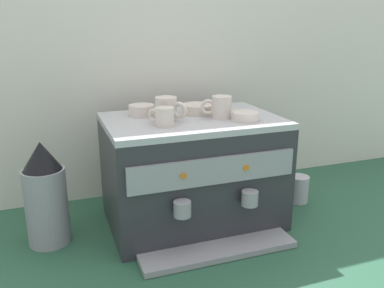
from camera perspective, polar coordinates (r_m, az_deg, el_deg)
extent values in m
plane|color=#28563D|center=(1.60, 0.00, -10.51)|extent=(4.00, 4.00, 0.00)
cube|color=silver|center=(1.76, -3.93, 10.79)|extent=(2.80, 0.03, 1.10)
cube|color=#2D2D33|center=(1.52, 0.00, -4.10)|extent=(0.62, 0.42, 0.38)
cube|color=#B7B7BC|center=(1.46, 0.00, 3.32)|extent=(0.62, 0.42, 0.02)
cube|color=#939399|center=(1.30, 3.22, -3.81)|extent=(0.57, 0.01, 0.09)
cylinder|color=orange|center=(1.26, -1.24, -4.51)|extent=(0.02, 0.01, 0.02)
cylinder|color=orange|center=(1.34, 7.64, -3.33)|extent=(0.02, 0.01, 0.02)
cube|color=#939399|center=(1.38, 3.77, -14.69)|extent=(0.53, 0.12, 0.02)
cylinder|color=#939399|center=(1.29, -1.37, -9.12)|extent=(0.06, 0.06, 0.05)
cylinder|color=#939399|center=(1.37, 8.15, -7.56)|extent=(0.06, 0.06, 0.05)
cylinder|color=beige|center=(1.42, -3.62, 4.98)|extent=(0.08, 0.08, 0.08)
torus|color=beige|center=(1.39, -1.79, 4.79)|extent=(0.05, 0.05, 0.06)
cylinder|color=beige|center=(1.34, -3.84, 3.84)|extent=(0.06, 0.06, 0.06)
torus|color=beige|center=(1.36, -5.34, 4.02)|extent=(0.04, 0.04, 0.05)
cylinder|color=beige|center=(1.45, 4.21, 5.22)|extent=(0.07, 0.07, 0.08)
torus|color=beige|center=(1.45, 2.29, 5.23)|extent=(0.06, 0.03, 0.06)
cylinder|color=beige|center=(1.53, 0.79, 4.99)|extent=(0.12, 0.12, 0.03)
cylinder|color=beige|center=(1.53, 0.79, 4.52)|extent=(0.07, 0.07, 0.01)
cylinder|color=beige|center=(1.42, 7.56, 3.89)|extent=(0.09, 0.09, 0.03)
cylinder|color=beige|center=(1.43, 7.54, 3.44)|extent=(0.05, 0.05, 0.01)
cylinder|color=beige|center=(1.50, -7.12, 4.75)|extent=(0.10, 0.10, 0.04)
cylinder|color=beige|center=(1.51, -7.10, 4.20)|extent=(0.05, 0.05, 0.01)
cylinder|color=#939399|center=(1.47, -19.78, -8.28)|extent=(0.14, 0.14, 0.27)
cone|color=black|center=(1.41, -20.50, -1.57)|extent=(0.13, 0.13, 0.10)
cylinder|color=#B7B7BC|center=(1.78, 14.71, -6.10)|extent=(0.08, 0.08, 0.11)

